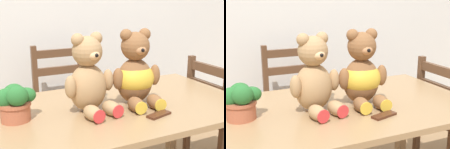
# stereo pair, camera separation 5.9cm
# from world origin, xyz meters

# --- Properties ---
(dining_table) EXTENTS (1.42, 0.84, 0.71)m
(dining_table) POSITION_xyz_m (0.00, 0.42, 0.62)
(dining_table) COLOR #9E7A51
(dining_table) RESTS_ON ground_plane
(wooden_chair_behind) EXTENTS (0.41, 0.41, 0.91)m
(wooden_chair_behind) POSITION_xyz_m (-0.04, 1.22, 0.45)
(wooden_chair_behind) COLOR brown
(wooden_chair_behind) RESTS_ON ground_plane
(teddy_bear_left) EXTENTS (0.28, 0.30, 0.40)m
(teddy_bear_left) POSITION_xyz_m (-0.16, 0.41, 0.88)
(teddy_bear_left) COLOR tan
(teddy_bear_left) RESTS_ON dining_table
(teddy_bear_right) EXTENTS (0.28, 0.29, 0.40)m
(teddy_bear_right) POSITION_xyz_m (0.11, 0.42, 0.87)
(teddy_bear_right) COLOR brown
(teddy_bear_right) RESTS_ON dining_table
(potted_plant) EXTENTS (0.19, 0.17, 0.18)m
(potted_plant) POSITION_xyz_m (-0.52, 0.45, 0.80)
(potted_plant) COLOR #B25B3D
(potted_plant) RESTS_ON dining_table
(chocolate_bar) EXTENTS (0.14, 0.08, 0.01)m
(chocolate_bar) POSITION_xyz_m (0.11, 0.20, 0.72)
(chocolate_bar) COLOR #472314
(chocolate_bar) RESTS_ON dining_table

